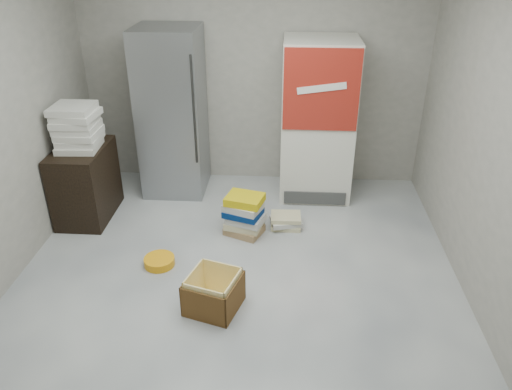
{
  "coord_description": "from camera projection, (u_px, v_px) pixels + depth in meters",
  "views": [
    {
      "loc": [
        0.41,
        -3.25,
        2.81
      ],
      "look_at": [
        0.15,
        0.7,
        0.69
      ],
      "focal_mm": 35.0,
      "sensor_mm": 36.0,
      "label": 1
    }
  ],
  "objects": [
    {
      "name": "wood_shelf",
      "position": [
        86.0,
        183.0,
        5.35
      ],
      "size": [
        0.5,
        0.8,
        0.8
      ],
      "primitive_type": "cube",
      "color": "black",
      "rests_on": "ground"
    },
    {
      "name": "cardboard_box",
      "position": [
        214.0,
        294.0,
        4.13
      ],
      "size": [
        0.51,
        0.51,
        0.33
      ],
      "rotation": [
        0.0,
        0.0,
        -0.3
      ],
      "color": "yellow",
      "rests_on": "ground"
    },
    {
      "name": "bucket_lid",
      "position": [
        159.0,
        261.0,
        4.7
      ],
      "size": [
        0.38,
        0.38,
        0.08
      ],
      "primitive_type": "cylinder",
      "rotation": [
        0.0,
        0.0,
        -0.4
      ],
      "color": "orange",
      "rests_on": "ground"
    },
    {
      "name": "phonebook_stack_side",
      "position": [
        286.0,
        221.0,
        5.28
      ],
      "size": [
        0.36,
        0.31,
        0.14
      ],
      "rotation": [
        0.0,
        0.0,
        0.12
      ],
      "color": "beige",
      "rests_on": "ground"
    },
    {
      "name": "coke_cooler",
      "position": [
        317.0,
        120.0,
        5.6
      ],
      "size": [
        0.8,
        0.73,
        1.8
      ],
      "color": "silver",
      "rests_on": "ground"
    },
    {
      "name": "room_shell",
      "position": [
        227.0,
        98.0,
        3.36
      ],
      "size": [
        4.04,
        5.04,
        2.82
      ],
      "color": "#A39C93",
      "rests_on": "ground"
    },
    {
      "name": "supply_box_stack",
      "position": [
        77.0,
        127.0,
        5.06
      ],
      "size": [
        0.44,
        0.45,
        0.45
      ],
      "color": "silver",
      "rests_on": "wood_shelf"
    },
    {
      "name": "phonebook_stack_main",
      "position": [
        244.0,
        215.0,
        5.1
      ],
      "size": [
        0.46,
        0.41,
        0.45
      ],
      "rotation": [
        0.0,
        0.0,
        -0.27
      ],
      "color": "#9C7A51",
      "rests_on": "ground"
    },
    {
      "name": "ground",
      "position": [
        233.0,
        306.0,
        4.2
      ],
      "size": [
        5.0,
        5.0,
        0.0
      ],
      "primitive_type": "plane",
      "color": "silver",
      "rests_on": "ground"
    },
    {
      "name": "steel_fridge",
      "position": [
        172.0,
        113.0,
        5.68
      ],
      "size": [
        0.7,
        0.72,
        1.9
      ],
      "color": "#A4A7AC",
      "rests_on": "ground"
    }
  ]
}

